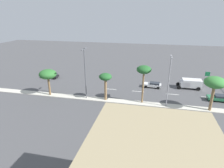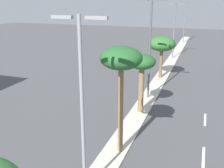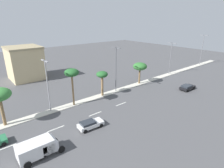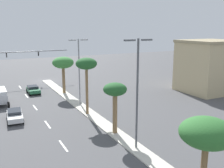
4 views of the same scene
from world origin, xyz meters
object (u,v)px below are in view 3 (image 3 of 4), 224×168
(sedan_white_mid, at_px, (90,124))
(box_truck, at_px, (39,148))
(palm_tree_leading, at_px, (72,74))
(palm_tree_outboard, at_px, (140,67))
(street_lamp_outboard, at_px, (171,56))
(street_lamp_front, at_px, (116,66))
(street_lamp_center, at_px, (202,48))
(palm_tree_left, at_px, (102,76))
(sedan_black_leading, at_px, (187,87))
(commercial_building, at_px, (25,63))
(street_lamp_rear, at_px, (47,82))

(sedan_white_mid, xyz_separation_m, box_truck, (1.27, -8.57, 0.56))
(sedan_white_mid, bearing_deg, palm_tree_leading, 167.61)
(palm_tree_outboard, bearing_deg, street_lamp_outboard, 90.24)
(street_lamp_outboard, bearing_deg, street_lamp_front, -89.73)
(street_lamp_front, relative_size, street_lamp_center, 0.96)
(palm_tree_left, bearing_deg, sedan_black_leading, 60.22)
(palm_tree_left, distance_m, palm_tree_outboard, 12.59)
(box_truck, bearing_deg, palm_tree_outboard, 109.48)
(palm_tree_leading, distance_m, palm_tree_outboard, 20.18)
(palm_tree_outboard, relative_size, sedan_white_mid, 1.34)
(commercial_building, xyz_separation_m, palm_tree_left, (24.34, 9.49, 0.09))
(palm_tree_outboard, xyz_separation_m, sedan_white_mid, (9.56, -22.07, -4.06))
(sedan_black_leading, distance_m, box_truck, 36.45)
(palm_tree_leading, height_order, box_truck, palm_tree_leading)
(commercial_building, height_order, palm_tree_leading, commercial_building)
(box_truck, bearing_deg, palm_tree_left, 120.55)
(street_lamp_front, xyz_separation_m, street_lamp_center, (0.09, 42.07, 0.21))
(street_lamp_front, height_order, box_truck, street_lamp_front)
(commercial_building, height_order, palm_tree_outboard, commercial_building)
(palm_tree_outboard, distance_m, sedan_black_leading, 12.84)
(sedan_white_mid, bearing_deg, street_lamp_rear, -164.86)
(palm_tree_outboard, height_order, street_lamp_front, street_lamp_front)
(sedan_white_mid, bearing_deg, box_truck, -81.56)
(commercial_building, bearing_deg, palm_tree_outboard, 42.43)
(street_lamp_outboard, distance_m, street_lamp_center, 19.77)
(street_lamp_front, height_order, sedan_black_leading, street_lamp_front)
(palm_tree_leading, bearing_deg, street_lamp_rear, -98.24)
(box_truck, bearing_deg, street_lamp_front, 115.90)
(palm_tree_left, relative_size, box_truck, 1.03)
(street_lamp_outboard, relative_size, sedan_white_mid, 2.29)
(palm_tree_left, relative_size, street_lamp_rear, 0.58)
(commercial_building, xyz_separation_m, street_lamp_rear, (23.95, -2.64, 1.18))
(palm_tree_leading, height_order, street_lamp_rear, street_lamp_rear)
(palm_tree_leading, height_order, sedan_black_leading, palm_tree_leading)
(street_lamp_rear, height_order, street_lamp_center, street_lamp_center)
(box_truck, bearing_deg, street_lamp_rear, 151.76)
(palm_tree_left, distance_m, street_lamp_outboard, 26.51)
(street_lamp_center, distance_m, box_truck, 65.39)
(palm_tree_outboard, bearing_deg, commercial_building, -137.57)
(street_lamp_front, xyz_separation_m, sedan_black_leading, (10.66, 14.22, -5.54))
(palm_tree_left, xyz_separation_m, street_lamp_center, (-0.05, 46.24, 1.67))
(commercial_building, bearing_deg, sedan_black_leading, 38.65)
(commercial_building, xyz_separation_m, palm_tree_leading, (24.62, 2.00, 2.03))
(palm_tree_leading, distance_m, box_truck, 15.78)
(palm_tree_outboard, bearing_deg, palm_tree_left, -89.17)
(palm_tree_leading, xyz_separation_m, street_lamp_rear, (-0.67, -4.64, -0.85))
(palm_tree_outboard, relative_size, street_lamp_outboard, 0.58)
(palm_tree_left, relative_size, sedan_white_mid, 1.33)
(street_lamp_outboard, height_order, sedan_white_mid, street_lamp_outboard)
(sedan_white_mid, relative_size, box_truck, 0.77)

